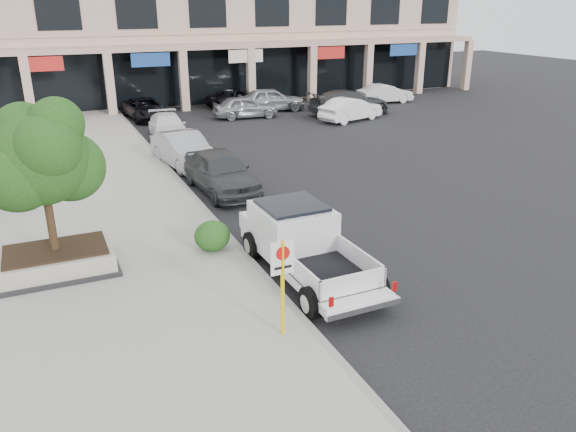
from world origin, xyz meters
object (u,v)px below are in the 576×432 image
(curb_car_d, at_px, (146,109))
(lot_car_f, at_px, (385,94))
(planter_tree, at_px, (46,157))
(curb_car_a, at_px, (221,171))
(lot_car_d, at_px, (239,98))
(lot_car_a, at_px, (245,107))
(no_parking_sign, at_px, (283,275))
(curb_car_c, at_px, (168,127))
(pickup_truck, at_px, (309,247))
(lot_car_b, at_px, (351,109))
(lot_car_e, at_px, (271,99))
(planter, at_px, (57,260))
(curb_car_b, at_px, (184,150))
(lot_car_c, at_px, (349,103))

(curb_car_d, xyz_separation_m, lot_car_f, (17.90, -0.95, 0.02))
(planter_tree, distance_m, curb_car_a, 8.64)
(lot_car_d, bearing_deg, lot_car_a, 149.96)
(lot_car_f, bearing_deg, planter_tree, 133.27)
(no_parking_sign, relative_size, curb_car_c, 0.50)
(curb_car_c, relative_size, lot_car_f, 1.08)
(no_parking_sign, height_order, pickup_truck, no_parking_sign)
(lot_car_b, bearing_deg, lot_car_f, -67.68)
(curb_car_d, distance_m, lot_car_f, 17.92)
(curb_car_c, bearing_deg, lot_car_b, 5.06)
(planter_tree, xyz_separation_m, no_parking_sign, (4.37, -5.65, -1.78))
(lot_car_b, xyz_separation_m, lot_car_f, (5.88, 4.94, -0.05))
(no_parking_sign, height_order, lot_car_d, no_parking_sign)
(planter_tree, distance_m, lot_car_e, 26.18)
(lot_car_b, bearing_deg, planter_tree, 112.69)
(pickup_truck, distance_m, curb_car_a, 8.32)
(planter, relative_size, curb_car_b, 0.66)
(curb_car_c, xyz_separation_m, lot_car_b, (11.93, 0.15, 0.08))
(planter, distance_m, curb_car_d, 22.79)
(lot_car_f, bearing_deg, curb_car_b, 124.27)
(curb_car_a, xyz_separation_m, lot_car_b, (12.13, 10.54, -0.09))
(lot_car_c, height_order, lot_car_e, lot_car_c)
(pickup_truck, xyz_separation_m, curb_car_d, (0.22, 24.74, -0.25))
(curb_car_c, distance_m, lot_car_f, 18.52)
(curb_car_d, height_order, lot_car_c, lot_car_c)
(curb_car_b, bearing_deg, curb_car_a, -91.55)
(lot_car_a, distance_m, lot_car_b, 6.95)
(curb_car_c, xyz_separation_m, lot_car_a, (6.03, 3.82, 0.07))
(planter, relative_size, lot_car_d, 0.67)
(curb_car_d, bearing_deg, curb_car_c, -94.59)
(curb_car_a, height_order, lot_car_d, curb_car_a)
(planter, xyz_separation_m, lot_car_f, (24.52, 20.85, 0.23))
(curb_car_c, height_order, lot_car_d, lot_car_d)
(planter_tree, bearing_deg, lot_car_a, 57.01)
(lot_car_e, bearing_deg, curb_car_a, 160.73)
(lot_car_c, bearing_deg, lot_car_a, 74.03)
(curb_car_c, bearing_deg, planter, -108.72)
(planter, height_order, curb_car_c, curb_car_c)
(planter, height_order, curb_car_a, curb_car_a)
(curb_car_c, xyz_separation_m, lot_car_f, (17.81, 5.09, 0.04))
(curb_car_a, distance_m, curb_car_d, 16.42)
(curb_car_a, relative_size, curb_car_c, 1.08)
(pickup_truck, height_order, curb_car_b, pickup_truck)
(planter, distance_m, curb_car_a, 8.46)
(curb_car_b, bearing_deg, planter, -129.68)
(pickup_truck, xyz_separation_m, lot_car_b, (12.24, 18.86, -0.18))
(curb_car_c, xyz_separation_m, lot_car_c, (12.88, 1.97, 0.17))
(lot_car_a, bearing_deg, curb_car_a, 161.56)
(curb_car_b, relative_size, lot_car_d, 1.00)
(planter, relative_size, lot_car_b, 0.71)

